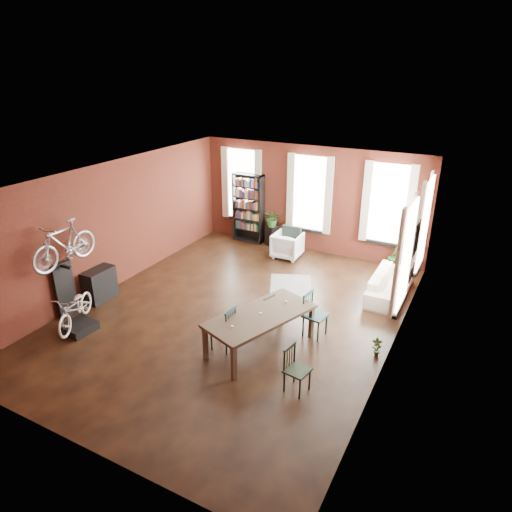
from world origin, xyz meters
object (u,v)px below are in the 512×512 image
Objects in this scene: white_armchair at (287,244)px; dining_table at (260,331)px; dining_chair_d at (315,315)px; bookshelf at (248,208)px; plant_stand at (272,236)px; dining_chair_c at (297,370)px; console_table at (100,285)px; dining_chair_a at (223,328)px; bicycle_floor at (73,294)px; cream_sofa at (391,281)px; bike_trainer at (79,327)px; dining_chair_b at (264,310)px.

dining_table is at bearing 105.48° from white_armchair.
dining_chair_d is 5.83m from bookshelf.
dining_chair_d is 1.56× the size of plant_stand.
dining_table is at bearing 62.88° from dining_chair_c.
white_armchair is 1.06m from plant_stand.
dining_table is 2.36× the size of dining_chair_d.
console_table is at bearing -112.21° from plant_stand.
dining_chair_c is (1.84, -0.51, -0.04)m from dining_chair_a.
plant_stand is 6.70m from bicycle_floor.
dining_chair_d is at bearing 158.37° from cream_sofa.
bike_trainer is 0.77× the size of console_table.
dining_chair_d reaches higher than dining_table.
cream_sofa is at bearing 18.09° from bicycle_floor.
bicycle_floor reaches higher than bike_trainer.
dining_chair_a is 0.45× the size of cream_sofa.
bicycle_floor is at bearing -95.53° from bookshelf.
dining_chair_c is at bearing 4.70° from bike_trainer.
bicycle_floor is (-3.76, -1.31, 0.53)m from dining_table.
bike_trainer is at bearing -141.04° from dining_table.
dining_chair_d is at bearing 69.70° from dining_table.
bicycle_floor reaches higher than dining_chair_a.
bookshelf is at bearing 141.13° from dining_table.
dining_chair_b is at bearing 162.56° from dining_chair_a.
plant_stand is at bearing -163.68° from dining_chair_a.
cream_sofa is at bearing -13.26° from dining_chair_d.
dining_table reaches higher than plant_stand.
dining_chair_a is 1.19× the size of dining_chair_b.
bookshelf is 5.28m from cream_sofa.
dining_chair_b is at bearing 8.26° from bicycle_floor.
dining_chair_a is 4.98m from white_armchair.
plant_stand is at bearing 67.79° from console_table.
bookshelf is (-2.83, 4.44, 0.71)m from dining_chair_b.
white_armchair reaches higher than plant_stand.
dining_table is 3.71× the size of bike_trainer.
bookshelf is 6.54m from bicycle_floor.
dining_chair_c reaches higher than console_table.
dining_chair_d is 0.65× the size of bicycle_floor.
bookshelf is at bearing 71.05° from cream_sofa.
dining_chair_b is 4.06m from bicycle_floor.
bookshelf reaches higher than dining_chair_c.
dining_chair_a is 1.18× the size of console_table.
dining_chair_c reaches higher than white_armchair.
bookshelf is 2.67× the size of white_armchair.
dining_chair_a is 1.14× the size of white_armchair.
dining_chair_b reaches higher than bike_trainer.
bookshelf is (-3.94, 4.25, 0.62)m from dining_chair_d.
dining_chair_c is at bearing -17.73° from bicycle_floor.
white_armchair is (-0.79, 4.92, -0.06)m from dining_chair_a.
bookshelf is at bearing 51.19° from dining_chair_d.
white_armchair is (-2.63, 5.43, -0.02)m from dining_chair_c.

